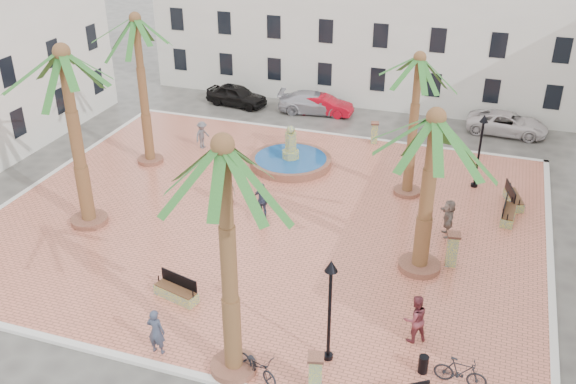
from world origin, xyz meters
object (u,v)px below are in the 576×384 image
at_px(bench_e, 508,214).
at_px(lamppost_s, 330,294).
at_px(fountain, 291,160).
at_px(palm_e, 434,139).
at_px(bench_ne, 513,199).
at_px(bicycle_b, 461,372).
at_px(bollard_n, 374,132).
at_px(pedestrian_north, 202,135).
at_px(lamppost_e, 481,139).
at_px(palm_s, 224,174).
at_px(bench_s, 176,292).
at_px(cyclist_b, 415,319).
at_px(car_silver, 315,103).
at_px(cyclist_a, 156,331).
at_px(car_black, 237,95).
at_px(pedestrian_fountain_b, 262,201).
at_px(car_red, 324,105).
at_px(palm_nw, 137,34).
at_px(palm_sw, 65,74).
at_px(pedestrian_east, 448,218).
at_px(car_white, 507,123).
at_px(bollard_se, 315,373).
at_px(pedestrian_fountain_a, 227,189).
at_px(palm_ne, 418,74).
at_px(bollard_e, 452,249).

relative_size(bench_e, lamppost_s, 0.48).
height_order(fountain, palm_e, palm_e).
height_order(bench_ne, bicycle_b, bicycle_b).
xyz_separation_m(bollard_n, pedestrian_north, (-9.60, -4.00, 0.14)).
height_order(lamppost_e, bollard_n, lamppost_e).
relative_size(bench_ne, bollard_n, 1.49).
relative_size(palm_s, bench_s, 4.39).
bearing_deg(palm_e, bench_ne, 63.33).
xyz_separation_m(cyclist_b, car_silver, (-10.15, 21.47, -0.38)).
height_order(cyclist_a, car_black, cyclist_a).
relative_size(pedestrian_fountain_b, car_red, 0.46).
distance_m(palm_nw, car_black, 12.61).
relative_size(palm_nw, car_black, 1.94).
bearing_deg(pedestrian_north, car_silver, -13.16).
height_order(palm_sw, bollard_n, palm_sw).
height_order(pedestrian_fountain_b, pedestrian_east, pedestrian_fountain_b).
bearing_deg(fountain, palm_nw, -164.57).
bearing_deg(car_white, cyclist_a, 159.53).
relative_size(lamppost_e, pedestrian_east, 2.24).
height_order(fountain, bollard_n, fountain).
distance_m(car_black, car_white, 18.32).
distance_m(bench_ne, cyclist_b, 12.31).
relative_size(bench_s, pedestrian_fountain_b, 1.08).
relative_size(bollard_se, pedestrian_fountain_a, 0.86).
bearing_deg(palm_s, car_red, 98.91).
bearing_deg(bicycle_b, pedestrian_fountain_a, 57.98).
relative_size(palm_sw, bench_e, 4.38).
relative_size(cyclist_a, car_red, 0.46).
distance_m(fountain, palm_ne, 9.24).
bearing_deg(pedestrian_east, bollard_se, -29.66).
xyz_separation_m(palm_nw, bollard_se, (14.05, -14.04, -6.57)).
relative_size(lamppost_s, bollard_e, 2.63).
xyz_separation_m(pedestrian_fountain_a, car_white, (12.99, 14.57, -0.31)).
distance_m(palm_e, bench_e, 8.65).
xyz_separation_m(bench_e, bollard_n, (-8.07, 7.05, 0.40)).
xyz_separation_m(bollard_se, pedestrian_fountain_b, (-5.70, 10.12, 0.16)).
height_order(palm_nw, lamppost_e, palm_nw).
height_order(palm_sw, pedestrian_north, palm_sw).
bearing_deg(car_red, bench_ne, -126.77).
relative_size(palm_ne, bicycle_b, 4.29).
bearing_deg(pedestrian_fountain_b, bench_s, -77.05).
bearing_deg(cyclist_b, bollard_n, -108.54).
bearing_deg(palm_s, bollard_se, -1.24).
xyz_separation_m(palm_s, palm_e, (5.11, 8.13, -1.51)).
height_order(bench_e, pedestrian_north, pedestrian_north).
xyz_separation_m(palm_e, lamppost_s, (-2.21, -6.57, -3.19)).
xyz_separation_m(bench_ne, bollard_e, (-2.40, -6.53, 0.52)).
bearing_deg(palm_ne, bollard_n, 116.91).
bearing_deg(palm_s, lamppost_s, 28.27).
distance_m(lamppost_e, pedestrian_north, 15.99).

